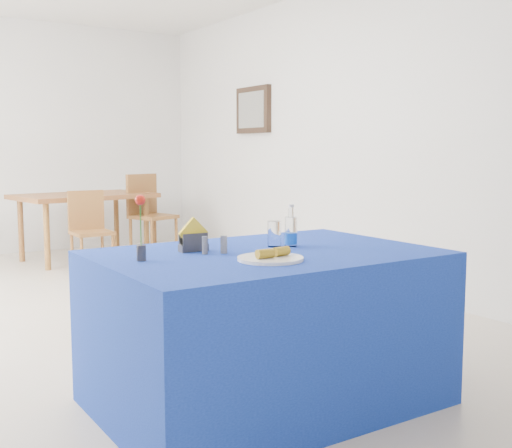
{
  "coord_description": "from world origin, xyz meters",
  "views": [
    {
      "loc": [
        -1.5,
        -4.58,
        1.25
      ],
      "look_at": [
        0.05,
        -2.18,
        0.92
      ],
      "focal_mm": 45.0,
      "sensor_mm": 36.0,
      "label": 1
    }
  ],
  "objects_px": {
    "oak_table": "(84,201)",
    "chair_bg_left": "(89,225)",
    "blue_table": "(266,328)",
    "plate": "(270,259)",
    "chair_bg_right": "(148,209)",
    "water_bottle": "(291,232)"
  },
  "relations": [
    {
      "from": "oak_table",
      "to": "chair_bg_left",
      "type": "relative_size",
      "value": 1.89
    },
    {
      "from": "blue_table",
      "to": "oak_table",
      "type": "height_order",
      "value": "blue_table"
    },
    {
      "from": "chair_bg_left",
      "to": "blue_table",
      "type": "bearing_deg",
      "value": -95.52
    },
    {
      "from": "plate",
      "to": "chair_bg_right",
      "type": "relative_size",
      "value": 0.31
    },
    {
      "from": "plate",
      "to": "oak_table",
      "type": "relative_size",
      "value": 0.19
    },
    {
      "from": "oak_table",
      "to": "chair_bg_right",
      "type": "relative_size",
      "value": 1.63
    },
    {
      "from": "plate",
      "to": "oak_table",
      "type": "xyz_separation_m",
      "value": [
        0.72,
        4.83,
        -0.09
      ]
    },
    {
      "from": "plate",
      "to": "oak_table",
      "type": "distance_m",
      "value": 4.88
    },
    {
      "from": "chair_bg_right",
      "to": "chair_bg_left",
      "type": "bearing_deg",
      "value": -165.65
    },
    {
      "from": "chair_bg_left",
      "to": "chair_bg_right",
      "type": "distance_m",
      "value": 1.04
    },
    {
      "from": "chair_bg_left",
      "to": "oak_table",
      "type": "bearing_deg",
      "value": 75.75
    },
    {
      "from": "oak_table",
      "to": "chair_bg_right",
      "type": "distance_m",
      "value": 0.73
    },
    {
      "from": "blue_table",
      "to": "chair_bg_right",
      "type": "distance_m",
      "value": 4.57
    },
    {
      "from": "water_bottle",
      "to": "oak_table",
      "type": "height_order",
      "value": "water_bottle"
    },
    {
      "from": "chair_bg_left",
      "to": "plate",
      "type": "bearing_deg",
      "value": -96.92
    },
    {
      "from": "chair_bg_left",
      "to": "water_bottle",
      "type": "bearing_deg",
      "value": -92.55
    },
    {
      "from": "water_bottle",
      "to": "chair_bg_left",
      "type": "xyz_separation_m",
      "value": [
        0.19,
        3.76,
        -0.35
      ]
    },
    {
      "from": "blue_table",
      "to": "chair_bg_right",
      "type": "bearing_deg",
      "value": 73.72
    },
    {
      "from": "blue_table",
      "to": "chair_bg_right",
      "type": "xyz_separation_m",
      "value": [
        1.28,
        4.38,
        0.18
      ]
    },
    {
      "from": "water_bottle",
      "to": "oak_table",
      "type": "relative_size",
      "value": 0.14
    },
    {
      "from": "water_bottle",
      "to": "chair_bg_right",
      "type": "bearing_deg",
      "value": 75.97
    },
    {
      "from": "chair_bg_right",
      "to": "blue_table",
      "type": "bearing_deg",
      "value": -123.58
    }
  ]
}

